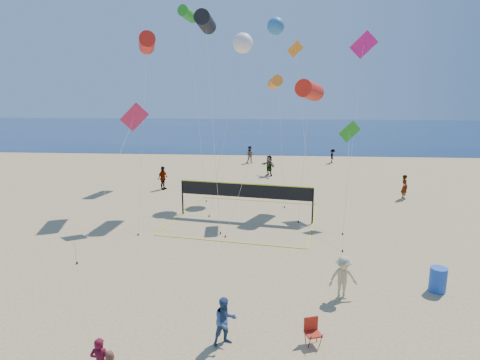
{
  "coord_description": "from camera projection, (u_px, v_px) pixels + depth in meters",
  "views": [
    {
      "loc": [
        2.13,
        -12.7,
        8.47
      ],
      "look_at": [
        1.07,
        2.0,
        5.07
      ],
      "focal_mm": 32.0,
      "sensor_mm": 36.0,
      "label": 1
    }
  ],
  "objects": [
    {
      "name": "kite_4",
      "position": [
        349.0,
        138.0,
        25.69
      ],
      "size": [
        1.76,
        5.82,
        6.21
      ],
      "rotation": [
        0.0,
        0.0,
        0.39
      ],
      "color": "#25941F",
      "rests_on": "ground"
    },
    {
      "name": "kite_7",
      "position": [
        276.0,
        26.0,
        32.39
      ],
      "size": [
        1.68,
        6.81,
        13.25
      ],
      "rotation": [
        0.0,
        0.0,
        0.36
      ],
      "color": "teal",
      "rests_on": "ground"
    },
    {
      "name": "volleyball_net",
      "position": [
        245.0,
        195.0,
        26.75
      ],
      "size": [
        9.89,
        9.76,
        2.3
      ],
      "rotation": [
        0.0,
        0.0,
        -0.17
      ],
      "color": "black",
      "rests_on": "ground"
    },
    {
      "name": "far_person_1",
      "position": [
        269.0,
        166.0,
        39.16
      ],
      "size": [
        1.59,
        1.69,
        1.9
      ],
      "primitive_type": "imported",
      "rotation": [
        0.0,
        0.0,
        -0.84
      ],
      "color": "gray",
      "rests_on": "ground"
    },
    {
      "name": "kite_10",
      "position": [
        310.0,
        91.0,
        28.52
      ],
      "size": [
        2.2,
        5.69,
        8.66
      ],
      "rotation": [
        0.0,
        0.0,
        -0.42
      ],
      "color": "red",
      "rests_on": "ground"
    },
    {
      "name": "kite_3",
      "position": [
        132.0,
        123.0,
        25.17
      ],
      "size": [
        1.92,
        6.93,
        7.3
      ],
      "rotation": [
        0.0,
        0.0,
        0.27
      ],
      "color": "#D8244A",
      "rests_on": "ground"
    },
    {
      "name": "kite_0",
      "position": [
        147.0,
        43.0,
        28.38
      ],
      "size": [
        1.84,
        8.24,
        11.68
      ],
      "rotation": [
        0.0,
        0.0,
        0.3
      ],
      "color": "red",
      "rests_on": "ground"
    },
    {
      "name": "kite_2",
      "position": [
        275.0,
        83.0,
        26.89
      ],
      "size": [
        3.18,
        6.22,
        8.89
      ],
      "rotation": [
        0.0,
        0.0,
        0.17
      ],
      "color": "orange",
      "rests_on": "ground"
    },
    {
      "name": "trash_barrel",
      "position": [
        438.0,
        280.0,
        17.6
      ],
      "size": [
        0.72,
        0.72,
        1.03
      ],
      "primitive_type": "cylinder",
      "rotation": [
        0.0,
        0.0,
        0.05
      ],
      "color": "blue",
      "rests_on": "ground"
    },
    {
      "name": "kite_1",
      "position": [
        205.0,
        22.0,
        28.5
      ],
      "size": [
        2.34,
        8.3,
        13.06
      ],
      "rotation": [
        0.0,
        0.0,
        -0.04
      ],
      "color": "black",
      "rests_on": "ground"
    },
    {
      "name": "far_person_3",
      "position": [
        250.0,
        155.0,
        45.27
      ],
      "size": [
        0.98,
        0.82,
        1.83
      ],
      "primitive_type": "imported",
      "rotation": [
        0.0,
        0.0,
        -0.15
      ],
      "color": "gray",
      "rests_on": "ground"
    },
    {
      "name": "bystander_b",
      "position": [
        343.0,
        278.0,
        16.93
      ],
      "size": [
        1.27,
        0.88,
        1.79
      ],
      "primitive_type": "imported",
      "rotation": [
        0.0,
        0.0,
        0.2
      ],
      "color": "tan",
      "rests_on": "ground"
    },
    {
      "name": "kite_6",
      "position": [
        243.0,
        43.0,
        30.73
      ],
      "size": [
        2.65,
        6.98,
        11.9
      ],
      "rotation": [
        0.0,
        0.0,
        0.22
      ],
      "color": "white",
      "rests_on": "ground"
    },
    {
      "name": "kite_8",
      "position": [
        188.0,
        14.0,
        36.37
      ],
      "size": [
        3.4,
        9.98,
        14.73
      ],
      "rotation": [
        0.0,
        0.0,
        -0.22
      ],
      "color": "#25941F",
      "rests_on": "ground"
    },
    {
      "name": "far_person_4",
      "position": [
        333.0,
        156.0,
        45.41
      ],
      "size": [
        0.63,
        1.0,
        1.49
      ],
      "primitive_type": "imported",
      "rotation": [
        0.0,
        0.0,
        1.49
      ],
      "color": "gray",
      "rests_on": "ground"
    },
    {
      "name": "far_person_0",
      "position": [
        163.0,
        178.0,
        34.24
      ],
      "size": [
        0.86,
        1.2,
        1.89
      ],
      "primitive_type": "imported",
      "rotation": [
        0.0,
        0.0,
        1.17
      ],
      "color": "gray",
      "rests_on": "ground"
    },
    {
      "name": "ocean",
      "position": [
        259.0,
        131.0,
        74.65
      ],
      "size": [
        140.0,
        50.0,
        0.03
      ],
      "primitive_type": "cube",
      "color": "#10224B",
      "rests_on": "ground"
    },
    {
      "name": "ground",
      "position": [
        204.0,
        339.0,
        14.4
      ],
      "size": [
        120.0,
        120.0,
        0.0
      ],
      "primitive_type": "plane",
      "color": "tan",
      "rests_on": "ground"
    },
    {
      "name": "kite_5",
      "position": [
        363.0,
        53.0,
        28.61
      ],
      "size": [
        2.97,
        7.71,
        11.84
      ],
      "rotation": [
        0.0,
        0.0,
        -0.08
      ],
      "color": "#D01678",
      "rests_on": "ground"
    },
    {
      "name": "far_person_2",
      "position": [
        404.0,
        187.0,
        31.45
      ],
      "size": [
        0.52,
        0.71,
        1.82
      ],
      "primitive_type": "imported",
      "rotation": [
        0.0,
        0.0,
        1.7
      ],
      "color": "gray",
      "rests_on": "ground"
    },
    {
      "name": "bystander_a",
      "position": [
        225.0,
        321.0,
        13.96
      ],
      "size": [
        1.01,
        0.95,
        1.66
      ],
      "primitive_type": "imported",
      "rotation": [
        0.0,
        0.0,
        0.52
      ],
      "color": "#314C7A",
      "rests_on": "ground"
    },
    {
      "name": "camp_chair",
      "position": [
        312.0,
        330.0,
        14.06
      ],
      "size": [
        0.61,
        0.71,
        1.01
      ],
      "rotation": [
        0.0,
        0.0,
        0.32
      ],
      "color": "#B02314",
      "rests_on": "ground"
    },
    {
      "name": "kite_9",
      "position": [
        296.0,
        58.0,
        38.28
      ],
      "size": [
        1.78,
        9.6,
        12.14
      ],
      "rotation": [
        0.0,
        0.0,
        0.38
      ],
      "color": "orange",
      "rests_on": "ground"
    }
  ]
}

